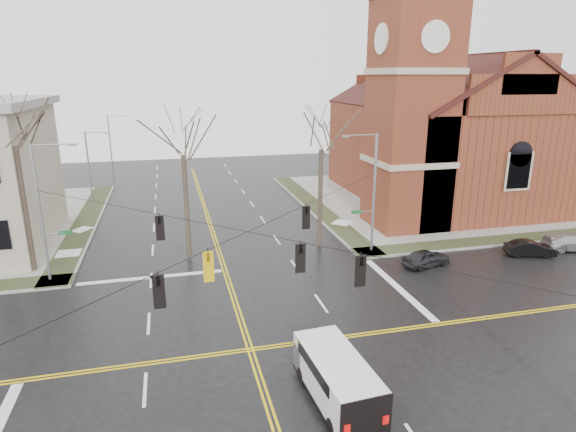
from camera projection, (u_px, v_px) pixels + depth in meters
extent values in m
plane|color=black|center=(250.00, 350.00, 24.00)|extent=(120.00, 120.00, 0.00)
cube|color=gray|center=(435.00, 199.00, 53.10)|extent=(30.00, 30.00, 0.15)
cube|color=#2F361D|center=(316.00, 206.00, 49.85)|extent=(2.00, 30.00, 0.02)
cube|color=#2F361D|center=(522.00, 237.00, 40.23)|extent=(30.00, 2.00, 0.02)
cube|color=#2F361D|center=(85.00, 221.00, 44.61)|extent=(2.00, 30.00, 0.02)
cube|color=gold|center=(248.00, 350.00, 23.97)|extent=(0.12, 100.00, 0.01)
cube|color=gold|center=(253.00, 349.00, 24.02)|extent=(0.12, 100.00, 0.01)
cube|color=gold|center=(251.00, 351.00, 23.88)|extent=(100.00, 0.12, 0.01)
cube|color=gold|center=(250.00, 348.00, 24.11)|extent=(100.00, 0.12, 0.01)
cube|color=silver|center=(151.00, 277.00, 32.60)|extent=(9.50, 0.50, 0.01)
cube|color=silver|center=(397.00, 287.00, 31.11)|extent=(0.50, 9.50, 0.01)
cube|color=brown|center=(410.00, 114.00, 41.00)|extent=(6.00, 6.00, 20.00)
cylinder|color=silver|center=(435.00, 37.00, 36.48)|extent=(2.40, 0.15, 2.40)
cylinder|color=silver|center=(381.00, 39.00, 38.61)|extent=(0.15, 2.40, 2.40)
cube|color=brown|center=(442.00, 153.00, 52.89)|extent=(18.00, 24.00, 10.00)
cube|color=brown|center=(388.00, 195.00, 45.93)|extent=(2.00, 5.00, 4.40)
cylinder|color=gray|center=(374.00, 193.00, 36.09)|extent=(0.20, 0.20, 9.00)
cylinder|color=gray|center=(366.00, 211.00, 36.33)|extent=(1.20, 0.06, 0.06)
cube|color=#0F5923|center=(357.00, 212.00, 36.17)|extent=(0.90, 0.04, 0.25)
cylinder|color=gray|center=(362.00, 135.00, 34.58)|extent=(2.40, 0.08, 0.08)
cube|color=gray|center=(346.00, 136.00, 34.31)|extent=(0.50, 0.22, 0.15)
cylinder|color=gray|center=(40.00, 214.00, 30.71)|extent=(0.20, 0.20, 9.00)
cylinder|color=gray|center=(54.00, 233.00, 31.23)|extent=(1.20, 0.06, 0.06)
cube|color=#0F5923|center=(65.00, 233.00, 31.40)|extent=(0.90, 0.04, 0.25)
cylinder|color=gray|center=(51.00, 145.00, 29.76)|extent=(2.40, 0.08, 0.08)
cube|color=gray|center=(72.00, 145.00, 30.06)|extent=(0.50, 0.22, 0.15)
cylinder|color=black|center=(247.00, 232.00, 22.26)|extent=(23.02, 23.02, 0.03)
cylinder|color=black|center=(247.00, 232.00, 22.26)|extent=(23.02, 23.02, 0.03)
imported|color=black|center=(159.00, 292.00, 17.81)|extent=(0.21, 0.26, 1.30)
imported|color=black|center=(306.00, 218.00, 27.13)|extent=(0.21, 0.26, 1.30)
imported|color=#E7B30D|center=(209.00, 267.00, 20.14)|extent=(0.21, 0.26, 1.30)
imported|color=black|center=(160.00, 228.00, 25.26)|extent=(0.21, 0.26, 1.30)
imported|color=black|center=(360.00, 271.00, 19.68)|extent=(0.21, 0.26, 1.30)
imported|color=black|center=(300.00, 258.00, 21.08)|extent=(0.21, 0.26, 1.30)
cylinder|color=gray|center=(90.00, 173.00, 46.39)|extent=(0.16, 0.16, 8.00)
cylinder|color=gray|center=(96.00, 132.00, 45.54)|extent=(2.00, 0.07, 0.07)
cube|color=gray|center=(107.00, 133.00, 45.78)|extent=(0.45, 0.20, 0.13)
cylinder|color=gray|center=(110.00, 145.00, 65.02)|extent=(0.16, 0.16, 8.00)
cylinder|color=gray|center=(115.00, 116.00, 64.16)|extent=(2.00, 0.07, 0.07)
cube|color=gray|center=(123.00, 116.00, 64.41)|extent=(0.45, 0.20, 0.13)
cube|color=white|center=(337.00, 377.00, 19.82)|extent=(2.38, 5.39, 1.69)
cube|color=white|center=(318.00, 354.00, 21.88)|extent=(2.09, 1.03, 1.19)
cube|color=black|center=(315.00, 340.00, 22.05)|extent=(1.84, 0.24, 0.80)
cube|color=black|center=(336.00, 363.00, 19.85)|extent=(2.29, 3.71, 0.55)
cube|color=#B70C0A|center=(347.00, 429.00, 17.19)|extent=(0.24, 0.09, 0.34)
cube|color=#B70C0A|center=(386.00, 420.00, 17.65)|extent=(0.24, 0.09, 0.34)
cube|color=black|center=(337.00, 395.00, 20.06)|extent=(2.43, 5.44, 0.10)
cylinder|color=black|center=(302.00, 375.00, 21.37)|extent=(0.31, 0.73, 0.72)
cylinder|color=black|center=(340.00, 368.00, 21.91)|extent=(0.31, 0.73, 0.72)
cylinder|color=black|center=(333.00, 427.00, 18.19)|extent=(0.31, 0.73, 0.72)
cylinder|color=black|center=(376.00, 417.00, 18.73)|extent=(0.31, 0.73, 0.72)
imported|color=black|center=(426.00, 258.00, 34.40)|extent=(3.87, 2.22, 1.24)
imported|color=black|center=(530.00, 248.00, 36.37)|extent=(3.82, 2.18, 1.19)
imported|color=#A6A5A8|center=(573.00, 242.00, 37.65)|extent=(4.83, 2.80, 1.32)
cylinder|color=#3B2F25|center=(25.00, 210.00, 32.29)|extent=(0.36, 0.36, 8.63)
cylinder|color=#3B2F25|center=(187.00, 208.00, 34.86)|extent=(0.36, 0.36, 7.63)
cylinder|color=#3B2F25|center=(320.00, 198.00, 37.59)|extent=(0.36, 0.36, 7.61)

